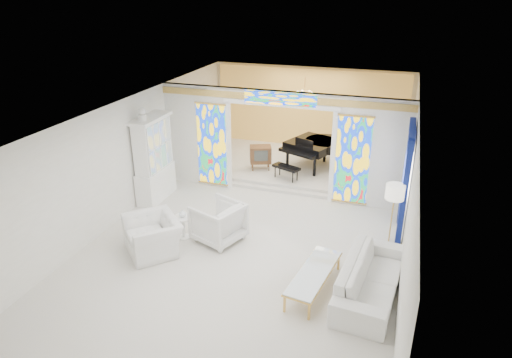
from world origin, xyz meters
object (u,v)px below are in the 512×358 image
(armchair_right, at_px, (218,222))
(sofa, at_px, (371,278))
(coffee_table, at_px, (314,273))
(armchair_left, at_px, (153,235))
(grand_piano, at_px, (318,145))
(china_cabinet, at_px, (154,160))
(tv_console, at_px, (261,154))

(armchair_right, relative_size, sofa, 0.41)
(coffee_table, bearing_deg, armchair_right, 154.93)
(armchair_left, bearing_deg, grand_piano, 110.72)
(armchair_left, distance_m, sofa, 4.83)
(armchair_right, height_order, grand_piano, grand_piano)
(armchair_left, bearing_deg, china_cabinet, 162.34)
(armchair_left, xyz_separation_m, armchair_right, (1.21, 0.93, 0.07))
(coffee_table, bearing_deg, tv_console, 117.78)
(armchair_right, height_order, sofa, armchair_right)
(armchair_left, relative_size, sofa, 0.49)
(armchair_left, bearing_deg, coffee_table, 40.34)
(armchair_left, height_order, sofa, armchair_left)
(sofa, distance_m, coffee_table, 1.09)
(armchair_right, relative_size, grand_piano, 0.39)
(armchair_right, bearing_deg, tv_console, -155.31)
(coffee_table, distance_m, tv_console, 6.06)
(sofa, distance_m, tv_console, 6.48)
(armchair_right, xyz_separation_m, tv_console, (-0.29, 4.17, 0.20))
(sofa, bearing_deg, china_cabinet, 72.91)
(armchair_left, height_order, tv_console, tv_console)
(armchair_right, bearing_deg, sofa, 95.35)
(armchair_left, relative_size, tv_console, 1.61)
(china_cabinet, distance_m, armchair_left, 2.95)
(sofa, xyz_separation_m, tv_console, (-3.90, 5.17, 0.30))
(armchair_right, xyz_separation_m, sofa, (3.61, -0.99, -0.10))
(sofa, height_order, coffee_table, sofa)
(armchair_right, distance_m, coffee_table, 2.80)
(grand_piano, relative_size, tv_console, 3.48)
(china_cabinet, height_order, armchair_left, china_cabinet)
(armchair_right, xyz_separation_m, coffee_table, (2.53, -1.19, -0.09))
(sofa, relative_size, coffee_table, 1.31)
(sofa, relative_size, tv_console, 3.31)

